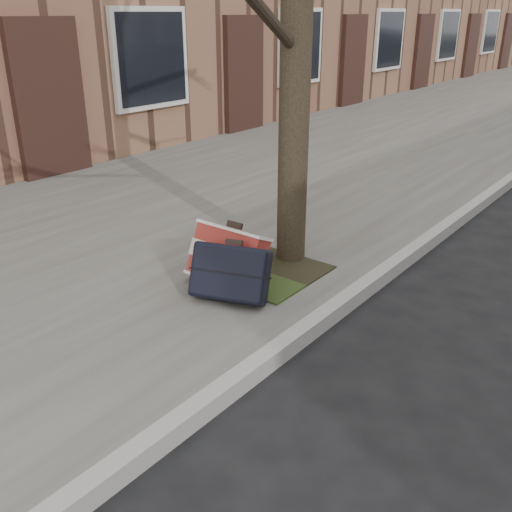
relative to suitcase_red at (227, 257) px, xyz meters
The scene contains 4 objects.
ground 2.28m from the suitcase_red, 20.96° to the right, with size 120.00×120.00×0.00m, color black.
dirt_patch 0.47m from the suitcase_red, 75.36° to the left, with size 0.85×0.85×0.01m, color black.
suitcase_red is the anchor object (origin of this frame).
suitcase_navy 0.27m from the suitcase_red, 44.72° to the right, with size 0.59×0.19×0.42m, color black.
Camera 1 is at (0.63, -2.32, 2.15)m, focal length 40.00 mm.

